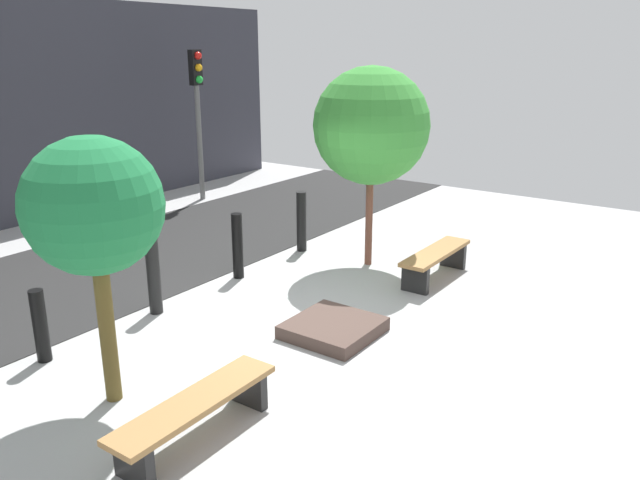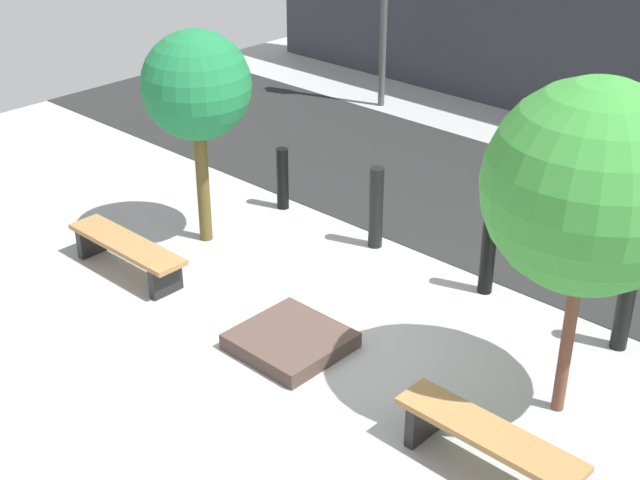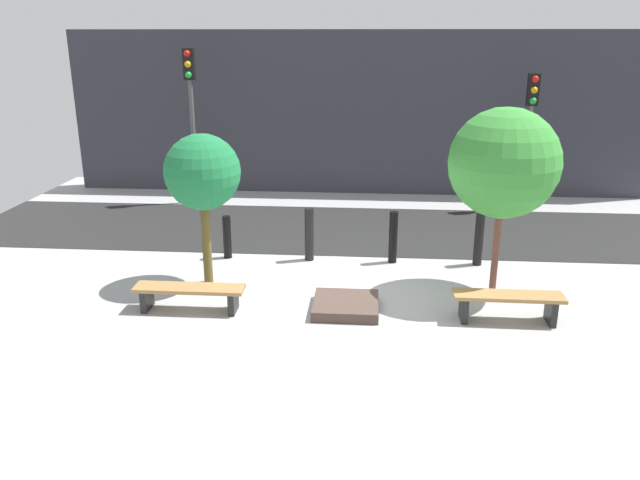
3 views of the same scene
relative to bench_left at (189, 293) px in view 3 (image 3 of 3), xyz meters
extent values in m
plane|color=#A3A3A3|center=(2.57, 0.65, -0.31)|extent=(18.00, 18.00, 0.00)
cube|color=#252525|center=(2.57, 4.70, -0.30)|extent=(18.00, 3.76, 0.01)
cube|color=#33333D|center=(2.57, 8.49, 1.93)|extent=(16.20, 0.50, 4.48)
cube|color=black|center=(-0.72, 0.00, -0.13)|extent=(0.10, 0.42, 0.36)
cube|color=black|center=(0.72, 0.00, -0.13)|extent=(0.10, 0.42, 0.36)
cube|color=#9E7242|center=(0.00, 0.00, 0.08)|extent=(1.81, 0.43, 0.06)
cube|color=black|center=(4.45, 0.00, -0.10)|extent=(0.10, 0.42, 0.40)
cube|color=black|center=(5.81, 0.00, -0.10)|extent=(0.10, 0.42, 0.40)
cube|color=#9E7242|center=(5.13, 0.00, 0.13)|extent=(1.72, 0.43, 0.06)
cube|color=#4B3932|center=(2.57, 0.20, -0.22)|extent=(1.07, 1.05, 0.17)
cylinder|color=brown|center=(0.00, 1.22, 0.54)|extent=(0.16, 0.16, 1.70)
sphere|color=#1E7740|center=(0.00, 1.22, 1.76)|extent=(1.34, 1.34, 1.34)
cylinder|color=brown|center=(5.13, 1.22, 0.59)|extent=(0.12, 0.12, 1.80)
sphere|color=green|center=(5.13, 1.22, 2.00)|extent=(1.86, 1.86, 1.86)
cylinder|color=black|center=(0.06, 2.57, 0.13)|extent=(0.17, 0.17, 0.88)
cylinder|color=black|center=(1.73, 2.57, 0.23)|extent=(0.18, 0.18, 1.08)
cylinder|color=black|center=(3.40, 2.57, 0.22)|extent=(0.17, 0.17, 1.05)
cylinder|color=black|center=(5.07, 2.57, 0.23)|extent=(0.18, 0.18, 1.07)
cylinder|color=#515151|center=(-1.75, 6.88, 1.70)|extent=(0.12, 0.12, 4.01)
cube|color=black|center=(-1.75, 6.88, 3.32)|extent=(0.28, 0.16, 0.78)
sphere|color=red|center=(-1.75, 6.78, 3.58)|extent=(0.17, 0.17, 0.17)
sphere|color=orange|center=(-1.75, 6.78, 3.32)|extent=(0.17, 0.17, 0.17)
sphere|color=green|center=(-1.75, 6.78, 3.06)|extent=(0.17, 0.17, 0.17)
cylinder|color=slate|center=(6.88, 6.88, 1.41)|extent=(0.12, 0.12, 3.44)
cube|color=black|center=(6.88, 6.88, 2.74)|extent=(0.28, 0.16, 0.78)
sphere|color=red|center=(6.88, 6.78, 3.00)|extent=(0.17, 0.17, 0.17)
sphere|color=orange|center=(6.88, 6.78, 2.74)|extent=(0.17, 0.17, 0.17)
sphere|color=green|center=(6.88, 6.78, 2.48)|extent=(0.17, 0.17, 0.17)
camera|label=1|loc=(-3.44, -3.81, 3.20)|focal=35.00mm
camera|label=2|loc=(8.13, -5.27, 5.03)|focal=50.00mm
camera|label=3|loc=(2.90, -9.24, 4.04)|focal=35.00mm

